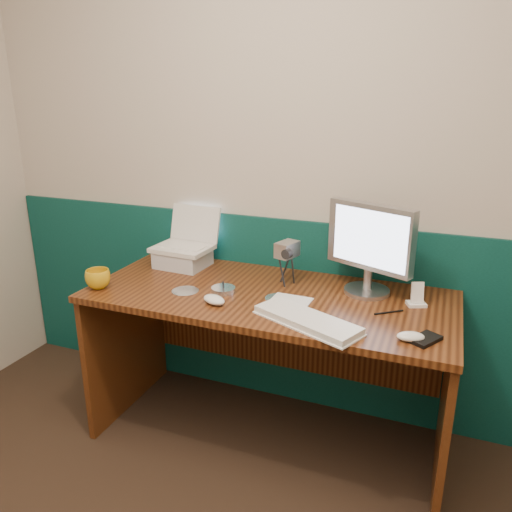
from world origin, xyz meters
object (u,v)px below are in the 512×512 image
at_px(camcorder, 287,261).
at_px(keyboard, 307,321).
at_px(monitor, 370,250).
at_px(mug, 98,279).
at_px(laptop, 181,228).
at_px(desk, 268,368).

bearing_deg(camcorder, keyboard, -43.46).
distance_m(monitor, keyboard, 0.47).
bearing_deg(monitor, mug, -137.63).
xyz_separation_m(laptop, keyboard, (0.77, -0.42, -0.19)).
relative_size(keyboard, camcorder, 1.96).
xyz_separation_m(monitor, keyboard, (-0.16, -0.40, -0.19)).
relative_size(desk, mug, 14.48).
height_order(mug, camcorder, camcorder).
bearing_deg(camcorder, laptop, -166.76).
bearing_deg(monitor, desk, -133.61).
xyz_separation_m(laptop, monitor, (0.93, -0.02, 0.00)).
bearing_deg(desk, mug, -163.53).
bearing_deg(camcorder, monitor, 22.21).
height_order(monitor, camcorder, monitor).
xyz_separation_m(desk, camcorder, (0.04, 0.14, 0.48)).
relative_size(desk, laptop, 5.73).
height_order(laptop, mug, laptop).
bearing_deg(keyboard, laptop, 175.32).
relative_size(laptop, camcorder, 1.27).
relative_size(laptop, mug, 2.53).
xyz_separation_m(keyboard, camcorder, (-0.20, 0.37, 0.10)).
height_order(laptop, monitor, monitor).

